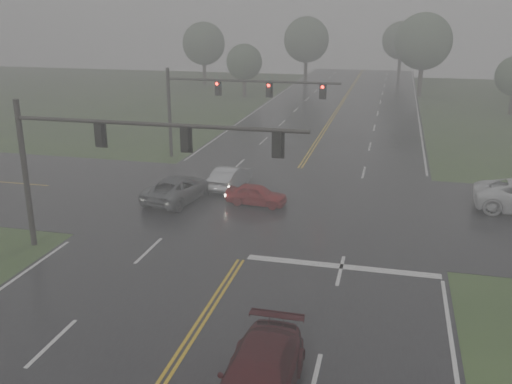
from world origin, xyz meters
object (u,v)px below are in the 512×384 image
(signal_gantry_near, at_px, (105,149))
(signal_gantry_far, at_px, (220,96))
(sedan_red, at_px, (257,205))
(sedan_silver, at_px, (230,188))
(car_grey, at_px, (179,200))

(signal_gantry_near, relative_size, signal_gantry_far, 1.04)
(sedan_red, xyz_separation_m, sedan_silver, (-2.40, 2.83, 0.00))
(car_grey, xyz_separation_m, signal_gantry_far, (-0.37, 9.81, 4.75))
(signal_gantry_near, xyz_separation_m, signal_gantry_far, (-0.13, 17.70, -0.21))
(sedan_silver, distance_m, signal_gantry_near, 12.37)
(sedan_red, height_order, signal_gantry_near, signal_gantry_near)
(car_grey, distance_m, signal_gantry_near, 9.32)
(sedan_silver, relative_size, signal_gantry_far, 0.32)
(sedan_red, bearing_deg, signal_gantry_far, 32.86)
(sedan_silver, distance_m, signal_gantry_far, 8.58)
(sedan_silver, height_order, signal_gantry_far, signal_gantry_far)
(sedan_silver, xyz_separation_m, car_grey, (-2.26, -3.17, 0.00))
(sedan_red, distance_m, signal_gantry_near, 10.78)
(signal_gantry_near, distance_m, signal_gantry_far, 17.70)
(sedan_silver, bearing_deg, signal_gantry_far, -61.77)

